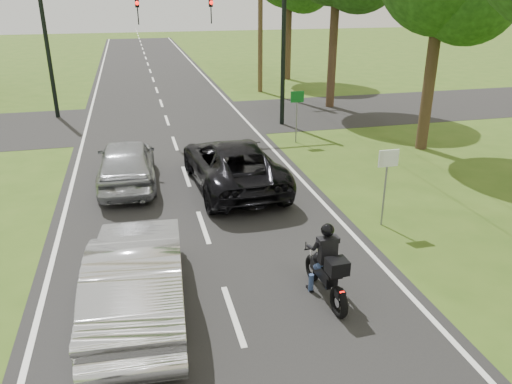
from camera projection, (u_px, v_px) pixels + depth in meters
ground at (233, 315)px, 9.75m from camera, size 140.00×140.00×0.00m
road at (180, 158)px, 18.73m from camera, size 8.00×100.00×0.01m
cross_road at (167, 120)px, 24.12m from camera, size 60.00×7.00×0.01m
motorcycle_rider at (327, 270)px, 10.04m from camera, size 0.55×1.96×1.69m
dark_suv at (233, 164)px, 15.82m from camera, size 2.78×5.58×1.52m
silver_sedan at (138, 276)px, 9.55m from camera, size 2.00×4.95×1.60m
silver_suv at (127, 162)px, 15.94m from camera, size 1.93×4.51×1.52m
traffic_signal at (242, 33)px, 21.50m from camera, size 6.38×0.44×6.00m
signal_pole_far at (49, 55)px, 23.62m from camera, size 0.20×0.20×6.00m
utility_pole_far at (260, 4)px, 28.97m from camera, size 1.60×0.28×10.00m
sign_white at (387, 169)px, 12.87m from camera, size 0.55×0.07×2.12m
sign_green at (297, 104)px, 20.10m from camera, size 0.55×0.07×2.12m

